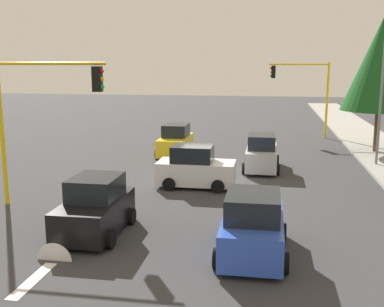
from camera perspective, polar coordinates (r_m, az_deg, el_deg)
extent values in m
plane|color=#353538|center=(23.98, 1.65, -2.86)|extent=(120.00, 120.00, 0.00)
cube|color=silver|center=(13.67, -18.95, -14.50)|extent=(2.20, 0.36, 0.01)
cone|color=silver|center=(14.72, -16.51, -12.47)|extent=(0.01, 1.10, 1.10)
cylinder|color=yellow|center=(20.32, -22.28, 2.25)|extent=(0.18, 0.18, 5.89)
cylinder|color=yellow|center=(19.02, -17.03, 10.51)|extent=(0.12, 4.50, 0.12)
cube|color=black|center=(18.28, -11.54, 8.94)|extent=(0.36, 0.32, 0.96)
sphere|color=red|center=(18.21, -11.04, 9.89)|extent=(0.18, 0.18, 0.18)
sphere|color=yellow|center=(18.21, -11.01, 8.95)|extent=(0.18, 0.18, 0.18)
sphere|color=green|center=(18.23, -10.97, 8.01)|extent=(0.18, 0.18, 0.18)
cylinder|color=yellow|center=(37.43, 16.23, 6.24)|extent=(0.18, 0.18, 5.81)
cylinder|color=yellow|center=(37.12, 12.96, 10.62)|extent=(0.12, 4.50, 0.12)
cube|color=black|center=(37.07, 9.96, 9.84)|extent=(0.36, 0.32, 0.96)
sphere|color=red|center=(37.07, 9.69, 10.31)|extent=(0.18, 0.18, 0.18)
sphere|color=yellow|center=(37.07, 9.68, 9.85)|extent=(0.18, 0.18, 0.18)
sphere|color=green|center=(37.08, 9.66, 9.38)|extent=(0.18, 0.18, 0.18)
cylinder|color=slate|center=(27.82, 22.12, 5.57)|extent=(0.14, 0.14, 7.00)
cylinder|color=brown|center=(32.09, 21.74, 2.62)|extent=(0.36, 0.36, 3.00)
cone|color=#19511E|center=(31.81, 22.30, 10.30)|extent=(4.80, 4.80, 5.99)
cube|color=blue|center=(14.48, 7.44, -9.57)|extent=(3.92, 1.80, 1.05)
cube|color=black|center=(14.00, 7.50, -6.38)|extent=(2.04, 1.58, 0.76)
cylinder|color=black|center=(15.81, 4.06, -9.20)|extent=(0.60, 0.20, 0.60)
cylinder|color=black|center=(15.76, 11.11, -9.46)|extent=(0.60, 0.20, 0.60)
cylinder|color=black|center=(13.56, 3.04, -12.73)|extent=(0.60, 0.20, 0.60)
cylinder|color=black|center=(13.51, 11.37, -13.05)|extent=(0.60, 0.20, 0.60)
cube|color=black|center=(16.31, -11.83, -7.32)|extent=(3.65, 1.76, 1.05)
cube|color=black|center=(16.22, -11.72, -4.09)|extent=(1.90, 1.55, 0.76)
cylinder|color=black|center=(15.13, -9.96, -10.30)|extent=(0.60, 0.20, 0.60)
cylinder|color=black|center=(15.83, -16.50, -9.62)|extent=(0.60, 0.20, 0.60)
cylinder|color=black|center=(17.15, -7.44, -7.63)|extent=(0.60, 0.20, 0.60)
cylinder|color=black|center=(17.77, -13.31, -7.17)|extent=(0.60, 0.20, 0.60)
cube|color=#B2B5BA|center=(25.76, 8.52, -0.43)|extent=(4.02, 1.62, 1.05)
cube|color=black|center=(25.40, 8.56, 1.48)|extent=(2.09, 1.42, 0.76)
cylinder|color=black|center=(27.08, 6.71, -0.67)|extent=(0.60, 0.20, 0.60)
cylinder|color=black|center=(27.06, 10.39, -0.78)|extent=(0.60, 0.20, 0.60)
cylinder|color=black|center=(24.65, 6.41, -1.83)|extent=(0.60, 0.20, 0.60)
cylinder|color=black|center=(24.63, 10.46, -1.96)|extent=(0.60, 0.20, 0.60)
cube|color=white|center=(21.92, 0.53, -2.34)|extent=(1.74, 3.63, 1.05)
cube|color=black|center=(21.76, 0.06, 0.00)|extent=(1.53, 1.89, 0.76)
cylinder|color=black|center=(22.77, 3.70, -2.86)|extent=(0.20, 0.60, 0.60)
cylinder|color=black|center=(20.98, 3.17, -4.07)|extent=(0.20, 0.60, 0.60)
cylinder|color=black|center=(23.10, -1.87, -2.64)|extent=(0.20, 0.60, 0.60)
cylinder|color=black|center=(21.33, -2.86, -3.81)|extent=(0.20, 0.60, 0.60)
cube|color=yellow|center=(29.32, -2.04, 1.08)|extent=(3.91, 1.67, 1.05)
cube|color=black|center=(29.37, -1.97, 2.88)|extent=(2.03, 1.47, 0.76)
cylinder|color=black|center=(28.06, -0.73, -0.18)|extent=(0.60, 0.20, 0.60)
cylinder|color=black|center=(28.42, -4.29, -0.07)|extent=(0.60, 0.20, 0.60)
cylinder|color=black|center=(30.40, 0.08, 0.70)|extent=(0.60, 0.20, 0.60)
cylinder|color=black|center=(30.74, -3.22, 0.79)|extent=(0.60, 0.20, 0.60)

